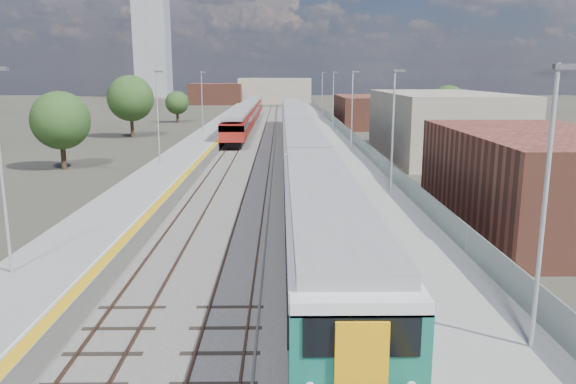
{
  "coord_description": "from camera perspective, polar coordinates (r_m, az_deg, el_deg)",
  "views": [
    {
      "loc": [
        -0.14,
        -11.91,
        8.25
      ],
      "look_at": [
        0.19,
        16.73,
        2.2
      ],
      "focal_mm": 35.0,
      "sensor_mm": 36.0,
      "label": 1
    }
  ],
  "objects": [
    {
      "name": "buildings",
      "position": [
        151.6,
        -7.67,
        12.76
      ],
      "size": [
        72.0,
        185.5,
        40.0
      ],
      "color": "brown",
      "rests_on": "ground"
    },
    {
      "name": "red_train",
      "position": [
        88.49,
        -4.18,
        7.9
      ],
      "size": [
        2.79,
        56.6,
        3.52
      ],
      "color": "black",
      "rests_on": "ground"
    },
    {
      "name": "tree_c",
      "position": [
        98.8,
        -11.21,
        8.88
      ],
      "size": [
        3.97,
        3.97,
        5.38
      ],
      "color": "#382619",
      "rests_on": "ground"
    },
    {
      "name": "ground",
      "position": [
        62.46,
        -0.53,
        4.34
      ],
      "size": [
        320.0,
        320.0,
        0.0
      ],
      "primitive_type": "plane",
      "color": "#47443A",
      "rests_on": "ground"
    },
    {
      "name": "tree_b",
      "position": [
        76.78,
        -15.71,
        9.14
      ],
      "size": [
        5.98,
        5.98,
        8.1
      ],
      "color": "#382619",
      "rests_on": "ground"
    },
    {
      "name": "platform_left",
      "position": [
        65.47,
        -8.51,
        5.02
      ],
      "size": [
        4.3,
        155.0,
        8.52
      ],
      "color": "slate",
      "rests_on": "ground"
    },
    {
      "name": "tracks",
      "position": [
        66.61,
        -1.97,
        4.9
      ],
      "size": [
        8.96,
        160.0,
        0.17
      ],
      "color": "#4C3323",
      "rests_on": "ground"
    },
    {
      "name": "green_train",
      "position": [
        53.71,
        1.1,
        5.66
      ],
      "size": [
        3.07,
        85.4,
        3.38
      ],
      "color": "black",
      "rests_on": "ground"
    },
    {
      "name": "platform_right",
      "position": [
        65.09,
        4.14,
        5.09
      ],
      "size": [
        4.7,
        155.0,
        8.52
      ],
      "color": "slate",
      "rests_on": "ground"
    },
    {
      "name": "tree_a",
      "position": [
        52.61,
        -22.11,
        6.75
      ],
      "size": [
        5.03,
        5.03,
        6.82
      ],
      "color": "#382619",
      "rests_on": "ground"
    },
    {
      "name": "ballast_bed",
      "position": [
        64.97,
        -2.53,
        4.65
      ],
      "size": [
        10.5,
        155.0,
        0.06
      ],
      "primitive_type": "cube",
      "color": "#565451",
      "rests_on": "ground"
    },
    {
      "name": "tree_d",
      "position": [
        82.11,
        15.94,
        8.67
      ],
      "size": [
        4.95,
        4.95,
        6.71
      ],
      "color": "#382619",
      "rests_on": "ground"
    }
  ]
}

